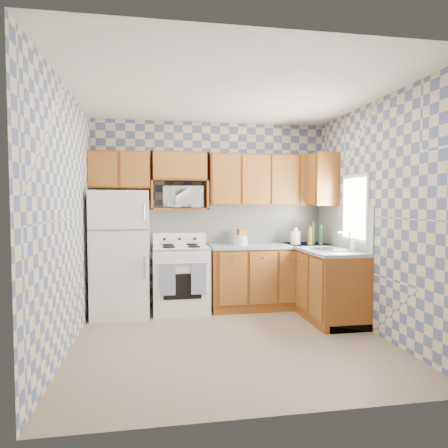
{
  "coord_description": "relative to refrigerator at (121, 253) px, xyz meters",
  "views": [
    {
      "loc": [
        -0.81,
        -4.26,
        1.52
      ],
      "look_at": [
        0.05,
        0.75,
        1.25
      ],
      "focal_mm": 32.0,
      "sensor_mm": 36.0,
      "label": 1
    }
  ],
  "objects": [
    {
      "name": "backguard",
      "position": [
        0.8,
        0.3,
        0.16
      ],
      "size": [
        0.76,
        0.08,
        0.17
      ],
      "primitive_type": "cube",
      "color": "white",
      "rests_on": "cooktop"
    },
    {
      "name": "knife_block",
      "position": [
        1.69,
        0.15,
        0.19
      ],
      "size": [
        0.12,
        0.12,
        0.22
      ],
      "primitive_type": "cube",
      "rotation": [
        0.0,
        0.0,
        0.25
      ],
      "color": "brown",
      "rests_on": "countertop_back"
    },
    {
      "name": "stove_body",
      "position": [
        0.8,
        0.03,
        -0.39
      ],
      "size": [
        0.76,
        0.65,
        0.9
      ],
      "primitive_type": "cube",
      "color": "white",
      "rests_on": "floor"
    },
    {
      "name": "dish_towel_left",
      "position": [
        0.61,
        -0.32,
        -0.32
      ],
      "size": [
        0.2,
        0.02,
        0.41
      ],
      "primitive_type": "cube",
      "color": "navy",
      "rests_on": "stove_body"
    },
    {
      "name": "countertop_right",
      "position": [
        2.67,
        -0.45,
        0.06
      ],
      "size": [
        0.63,
        1.6,
        0.04
      ],
      "primitive_type": "cube",
      "color": "gray",
      "rests_on": "base_cabinets_right"
    },
    {
      "name": "bottle_0",
      "position": [
        2.68,
        -0.1,
        0.23
      ],
      "size": [
        0.07,
        0.07,
        0.3
      ],
      "primitive_type": "cylinder",
      "color": "black",
      "rests_on": "countertop_back"
    },
    {
      "name": "base_cabinets_right",
      "position": [
        2.67,
        -0.45,
        -0.4
      ],
      "size": [
        0.6,
        1.6,
        0.88
      ],
      "primitive_type": "cube",
      "color": "#6C3111",
      "rests_on": "floor"
    },
    {
      "name": "bottle_3",
      "position": [
        2.61,
        -0.18,
        0.2
      ],
      "size": [
        0.07,
        0.07,
        0.24
      ],
      "primitive_type": "cylinder",
      "color": "#593D14",
      "rests_on": "countertop_back"
    },
    {
      "name": "backsplash_back",
      "position": [
        1.68,
        0.34,
        0.36
      ],
      "size": [
        2.6,
        0.02,
        0.56
      ],
      "primitive_type": "cube",
      "color": "white",
      "rests_on": "back_wall"
    },
    {
      "name": "upper_cabinets_back",
      "position": [
        2.1,
        0.19,
        1.01
      ],
      "size": [
        1.75,
        0.33,
        0.74
      ],
      "primitive_type": "cube",
      "color": "#6C3111",
      "rests_on": "back_wall"
    },
    {
      "name": "bottle_2",
      "position": [
        2.83,
        -0.06,
        0.21
      ],
      "size": [
        0.07,
        0.07,
        0.26
      ],
      "primitive_type": "cylinder",
      "color": "#593D14",
      "rests_on": "countertop_back"
    },
    {
      "name": "microwave",
      "position": [
        0.86,
        0.17,
        0.76
      ],
      "size": [
        0.58,
        0.42,
        0.3
      ],
      "primitive_type": "imported",
      "rotation": [
        0.0,
        0.0,
        -0.09
      ],
      "color": "white",
      "rests_on": "microwave_shelf"
    },
    {
      "name": "electric_kettle",
      "position": [
        2.47,
        0.0,
        0.17
      ],
      "size": [
        0.15,
        0.15,
        0.19
      ],
      "primitive_type": "cylinder",
      "color": "white",
      "rests_on": "countertop_back"
    },
    {
      "name": "floor",
      "position": [
        1.27,
        -1.25,
        -0.84
      ],
      "size": [
        3.4,
        3.4,
        0.0
      ],
      "primitive_type": "plane",
      "color": "#807052",
      "rests_on": "ground"
    },
    {
      "name": "back_wall",
      "position": [
        1.27,
        0.35,
        0.51
      ],
      "size": [
        3.4,
        0.02,
        2.7
      ],
      "primitive_type": "cube",
      "color": "slate",
      "rests_on": "ground"
    },
    {
      "name": "bottle_1",
      "position": [
        2.78,
        -0.16,
        0.22
      ],
      "size": [
        0.07,
        0.07,
        0.28
      ],
      "primitive_type": "cylinder",
      "color": "black",
      "rests_on": "countertop_back"
    },
    {
      "name": "dish_towel_right",
      "position": [
        1.02,
        -0.32,
        -0.32
      ],
      "size": [
        0.2,
        0.02,
        0.41
      ],
      "primitive_type": "cube",
      "color": "navy",
      "rests_on": "stove_body"
    },
    {
      "name": "cooktop",
      "position": [
        0.8,
        0.03,
        0.07
      ],
      "size": [
        0.76,
        0.65,
        0.02
      ],
      "primitive_type": "cube",
      "color": "silver",
      "rests_on": "stove_body"
    },
    {
      "name": "base_cabinets_back",
      "position": [
        2.1,
        0.05,
        -0.4
      ],
      "size": [
        1.75,
        0.6,
        0.88
      ],
      "primitive_type": "cube",
      "color": "#6C3111",
      "rests_on": "floor"
    },
    {
      "name": "soap_bottle",
      "position": [
        2.86,
        -0.94,
        0.17
      ],
      "size": [
        0.06,
        0.06,
        0.17
      ],
      "primitive_type": "cylinder",
      "color": "beige",
      "rests_on": "countertop_right"
    },
    {
      "name": "microwave_shelf",
      "position": [
        0.8,
        0.19,
        0.6
      ],
      "size": [
        0.8,
        0.33,
        0.03
      ],
      "primitive_type": "cube",
      "color": "#6C3111",
      "rests_on": "back_wall"
    },
    {
      "name": "countertop_back",
      "position": [
        2.1,
        0.05,
        0.06
      ],
      "size": [
        1.77,
        0.63,
        0.04
      ],
      "primitive_type": "cube",
      "color": "gray",
      "rests_on": "base_cabinets_back"
    },
    {
      "name": "backsplash_right",
      "position": [
        2.96,
        -0.45,
        0.36
      ],
      "size": [
        0.02,
        1.6,
        0.56
      ],
      "primitive_type": "cube",
      "color": "white",
      "rests_on": "right_wall"
    },
    {
      "name": "sink",
      "position": [
        2.67,
        -0.8,
        0.09
      ],
      "size": [
        0.48,
        0.4,
        0.03
      ],
      "primitive_type": "cube",
      "color": "#B7B7BC",
      "rests_on": "countertop_right"
    },
    {
      "name": "upper_cabinets_fridge",
      "position": [
        -0.02,
        0.19,
        1.13
      ],
      "size": [
        0.82,
        0.33,
        0.5
      ],
      "primitive_type": "cube",
      "color": "#6C3111",
      "rests_on": "back_wall"
    },
    {
      "name": "food_containers",
      "position": [
        1.66,
        0.02,
        0.15
      ],
      "size": [
        0.2,
        0.2,
        0.13
      ],
      "primitive_type": null,
      "color": "beige",
      "rests_on": "countertop_back"
    },
    {
      "name": "refrigerator",
      "position": [
        0.0,
        0.0,
        0.0
      ],
      "size": [
        0.75,
        0.7,
        1.68
      ],
      "primitive_type": "cube",
      "color": "white",
      "rests_on": "floor"
    },
    {
      "name": "upper_cabinets_right",
      "position": [
        2.81,
        0.0,
        1.01
      ],
      "size": [
        0.33,
        0.7,
        0.74
      ],
      "primitive_type": "cube",
      "color": "#6C3111",
      "rests_on": "right_wall"
    },
    {
      "name": "right_wall",
      "position": [
        2.97,
        -1.25,
        0.51
      ],
      "size": [
        0.02,
        3.2,
        2.7
      ],
      "primitive_type": "cube",
      "color": "slate",
      "rests_on": "ground"
    },
    {
      "name": "window",
      "position": [
        2.96,
        -0.8,
        0.61
      ],
      "size": [
        0.02,
        0.66,
        0.86
      ],
      "primitive_type": "cube",
      "color": "silver",
      "rests_on": "right_wall"
    }
  ]
}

